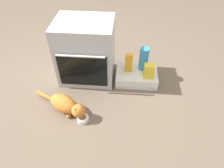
{
  "coord_description": "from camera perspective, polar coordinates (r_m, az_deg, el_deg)",
  "views": [
    {
      "loc": [
        0.48,
        -1.59,
        1.71
      ],
      "look_at": [
        0.36,
        -0.04,
        0.25
      ],
      "focal_mm": 31.64,
      "sensor_mm": 36.0,
      "label": 1
    }
  ],
  "objects": [
    {
      "name": "oven",
      "position": [
        2.42,
        -7.48,
        9.37
      ],
      "size": [
        0.66,
        0.57,
        0.75
      ],
      "color": "#B7BABF",
      "rests_on": "ground"
    },
    {
      "name": "pantry_cabinet",
      "position": [
        2.54,
        7.05,
        2.51
      ],
      "size": [
        0.51,
        0.39,
        0.14
      ],
      "primitive_type": "cube",
      "color": "white",
      "rests_on": "ground"
    },
    {
      "name": "snack_bag",
      "position": [
        2.38,
        10.62,
        3.68
      ],
      "size": [
        0.12,
        0.09,
        0.18
      ],
      "primitive_type": "cube",
      "color": "yellow",
      "rests_on": "pantry_cabinet"
    },
    {
      "name": "food_bowl",
      "position": [
        2.12,
        -8.4,
        -9.79
      ],
      "size": [
        0.13,
        0.13,
        0.08
      ],
      "color": "white",
      "rests_on": "ground"
    },
    {
      "name": "cat",
      "position": [
        2.17,
        -13.15,
        -5.86
      ],
      "size": [
        0.64,
        0.39,
        0.21
      ],
      "rotation": [
        0.0,
        0.0,
        -0.49
      ],
      "color": "#C6752D",
      "rests_on": "ground"
    },
    {
      "name": "juice_carton",
      "position": [
        2.42,
        4.82,
        6.11
      ],
      "size": [
        0.09,
        0.06,
        0.24
      ],
      "primitive_type": "cube",
      "color": "orange",
      "rests_on": "pantry_cabinet"
    },
    {
      "name": "water_bottle",
      "position": [
        2.46,
        9.15,
        7.18
      ],
      "size": [
        0.11,
        0.11,
        0.3
      ],
      "primitive_type": "cylinder",
      "color": "#388CD1",
      "rests_on": "pantry_cabinet"
    },
    {
      "name": "ground",
      "position": [
        2.39,
        -8.49,
        -3.18
      ],
      "size": [
        8.0,
        8.0,
        0.0
      ],
      "primitive_type": "plane",
      "color": "#6B5B4C"
    }
  ]
}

